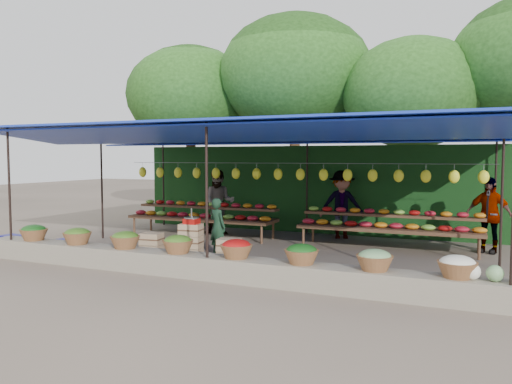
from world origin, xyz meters
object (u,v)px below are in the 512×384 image
at_px(blue_crate_back, 69,247).
at_px(crate_counter, 190,245).
at_px(blue_crate_front, 12,242).
at_px(vendor_seated, 218,227).
at_px(weighing_scale, 192,220).

bearing_deg(blue_crate_back, crate_counter, 21.00).
distance_m(crate_counter, blue_crate_back, 2.86).
bearing_deg(blue_crate_front, crate_counter, 14.42).
xyz_separation_m(vendor_seated, blue_crate_front, (-4.83, -1.27, -0.47)).
bearing_deg(blue_crate_front, vendor_seated, 21.93).
distance_m(blue_crate_front, blue_crate_back, 1.74).
xyz_separation_m(crate_counter, weighing_scale, (0.05, 0.00, 0.54)).
height_order(weighing_scale, blue_crate_front, weighing_scale).
bearing_deg(crate_counter, vendor_seated, 66.88).
relative_size(weighing_scale, vendor_seated, 0.26).
relative_size(crate_counter, blue_crate_back, 4.24).
bearing_deg(weighing_scale, blue_crate_back, -168.76).
height_order(vendor_seated, blue_crate_back, vendor_seated).
bearing_deg(blue_crate_front, blue_crate_back, 7.42).
distance_m(weighing_scale, vendor_seated, 0.77).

